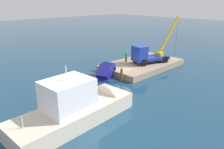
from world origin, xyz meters
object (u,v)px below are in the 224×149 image
(dock_worker, at_px, (126,56))
(moored_yacht, at_px, (89,107))
(salvaged_car, at_px, (105,74))
(crane_truck, at_px, (147,54))

(dock_worker, bearing_deg, moored_yacht, 30.05)
(salvaged_car, bearing_deg, dock_worker, -164.85)
(crane_truck, height_order, dock_worker, crane_truck)
(salvaged_car, bearing_deg, crane_truck, 171.74)
(dock_worker, height_order, moored_yacht, moored_yacht)
(salvaged_car, height_order, moored_yacht, moored_yacht)
(salvaged_car, relative_size, moored_yacht, 0.32)
(crane_truck, distance_m, dock_worker, 3.35)
(crane_truck, xyz_separation_m, salvaged_car, (7.85, -1.14, -1.59))
(dock_worker, distance_m, salvaged_car, 6.38)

